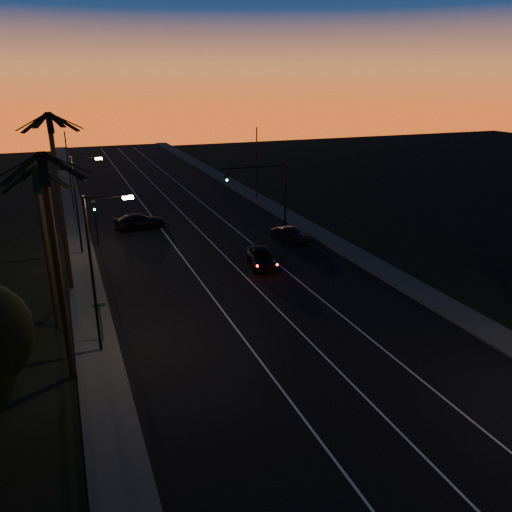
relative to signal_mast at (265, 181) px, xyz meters
name	(u,v)px	position (x,y,z in m)	size (l,w,h in m)	color
road	(230,268)	(-7.14, -9.99, -4.78)	(20.00, 170.00, 0.01)	black
sidewalk_left	(86,287)	(-18.34, -9.99, -4.70)	(2.40, 170.00, 0.16)	#31312F
sidewalk_right	(349,251)	(4.06, -9.99, -4.70)	(2.40, 170.00, 0.16)	#31312F
lane_stripe_left	(194,273)	(-10.14, -9.99, -4.76)	(0.12, 160.00, 0.01)	silver
lane_stripe_mid	(236,267)	(-6.64, -9.99, -4.76)	(0.12, 160.00, 0.01)	silver
lane_stripe_right	(275,261)	(-3.14, -9.99, -4.76)	(0.12, 160.00, 0.01)	silver
palm_near	(55,247)	(-19.74, -21.99, 2.29)	(4.25, 4.16, 11.53)	black
palm_mid	(44,231)	(-20.34, -15.99, 1.47)	(4.25, 4.16, 10.03)	black
palm_far	(58,187)	(-19.34, -9.99, 2.83)	(4.25, 4.16, 12.53)	black
streetlight_left_near	(97,263)	(-17.84, -19.99, 0.54)	(2.55, 0.26, 9.00)	black
streetlight_left_far	(80,197)	(-17.82, -1.99, 0.28)	(2.55, 0.26, 8.50)	black
street_sign	(100,318)	(-17.94, -18.99, -3.13)	(0.70, 0.06, 2.60)	black
signal_mast	(265,181)	(0.00, 0.00, 0.00)	(7.10, 0.41, 7.00)	black
signal_post	(95,215)	(-16.64, -0.01, -1.89)	(0.28, 0.37, 4.20)	black
far_pole_left	(69,171)	(-18.14, 15.01, -0.28)	(0.14, 0.14, 9.00)	black
far_pole_right	(257,164)	(3.86, 12.01, -0.28)	(0.14, 0.14, 9.00)	black
lead_car	(261,257)	(-4.60, -10.44, -3.99)	(2.74, 5.33, 1.56)	black
right_car	(290,235)	(0.36, -5.46, -4.11)	(2.77, 4.24, 1.32)	black
cross_car	(140,221)	(-12.12, 4.07, -4.00)	(5.48, 2.64, 1.54)	black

